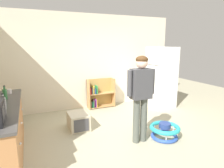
{
  "coord_description": "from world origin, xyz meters",
  "views": [
    {
      "loc": [
        -1.71,
        -3.11,
        1.87
      ],
      "look_at": [
        -0.19,
        0.36,
        1.08
      ],
      "focal_mm": 31.1,
      "sensor_mm": 36.0,
      "label": 1
    }
  ],
  "objects_px": {
    "bookshelf": "(99,95)",
    "clear_bottle": "(3,103)",
    "standing_person": "(141,91)",
    "pet_carrier": "(78,121)",
    "refrigerator": "(161,77)",
    "baby_walker": "(165,131)",
    "white_cup": "(9,91)",
    "kitchen_counter": "(1,132)",
    "green_glass_bottle": "(5,94)",
    "yellow_cup": "(2,109)"
  },
  "relations": [
    {
      "from": "bookshelf",
      "to": "clear_bottle",
      "type": "bearing_deg",
      "value": -137.53
    },
    {
      "from": "kitchen_counter",
      "to": "refrigerator",
      "type": "distance_m",
      "value": 4.27
    },
    {
      "from": "standing_person",
      "to": "green_glass_bottle",
      "type": "xyz_separation_m",
      "value": [
        -2.3,
        0.83,
        -0.01
      ]
    },
    {
      "from": "standing_person",
      "to": "pet_carrier",
      "type": "distance_m",
      "value": 1.63
    },
    {
      "from": "refrigerator",
      "to": "white_cup",
      "type": "relative_size",
      "value": 18.74
    },
    {
      "from": "standing_person",
      "to": "green_glass_bottle",
      "type": "height_order",
      "value": "standing_person"
    },
    {
      "from": "bookshelf",
      "to": "standing_person",
      "type": "height_order",
      "value": "standing_person"
    },
    {
      "from": "clear_bottle",
      "to": "kitchen_counter",
      "type": "bearing_deg",
      "value": 117.17
    },
    {
      "from": "bookshelf",
      "to": "green_glass_bottle",
      "type": "height_order",
      "value": "green_glass_bottle"
    },
    {
      "from": "bookshelf",
      "to": "baby_walker",
      "type": "bearing_deg",
      "value": -77.11
    },
    {
      "from": "standing_person",
      "to": "baby_walker",
      "type": "xyz_separation_m",
      "value": [
        0.53,
        -0.09,
        -0.85
      ]
    },
    {
      "from": "bookshelf",
      "to": "yellow_cup",
      "type": "distance_m",
      "value": 3.2
    },
    {
      "from": "kitchen_counter",
      "to": "yellow_cup",
      "type": "distance_m",
      "value": 0.61
    },
    {
      "from": "pet_carrier",
      "to": "yellow_cup",
      "type": "xyz_separation_m",
      "value": [
        -1.33,
        -0.93,
        0.77
      ]
    },
    {
      "from": "refrigerator",
      "to": "green_glass_bottle",
      "type": "relative_size",
      "value": 7.24
    },
    {
      "from": "kitchen_counter",
      "to": "baby_walker",
      "type": "height_order",
      "value": "kitchen_counter"
    },
    {
      "from": "baby_walker",
      "to": "pet_carrier",
      "type": "bearing_deg",
      "value": 142.7
    },
    {
      "from": "refrigerator",
      "to": "baby_walker",
      "type": "height_order",
      "value": "refrigerator"
    },
    {
      "from": "refrigerator",
      "to": "green_glass_bottle",
      "type": "distance_m",
      "value": 4.08
    },
    {
      "from": "kitchen_counter",
      "to": "white_cup",
      "type": "height_order",
      "value": "white_cup"
    },
    {
      "from": "refrigerator",
      "to": "kitchen_counter",
      "type": "bearing_deg",
      "value": -163.98
    },
    {
      "from": "baby_walker",
      "to": "pet_carrier",
      "type": "distance_m",
      "value": 1.86
    },
    {
      "from": "standing_person",
      "to": "white_cup",
      "type": "distance_m",
      "value": 2.57
    },
    {
      "from": "yellow_cup",
      "to": "pet_carrier",
      "type": "bearing_deg",
      "value": 34.95
    },
    {
      "from": "standing_person",
      "to": "white_cup",
      "type": "bearing_deg",
      "value": 151.52
    },
    {
      "from": "kitchen_counter",
      "to": "clear_bottle",
      "type": "bearing_deg",
      "value": -62.83
    },
    {
      "from": "refrigerator",
      "to": "yellow_cup",
      "type": "xyz_separation_m",
      "value": [
        -3.99,
        -1.51,
        0.06
      ]
    },
    {
      "from": "yellow_cup",
      "to": "green_glass_bottle",
      "type": "bearing_deg",
      "value": 91.04
    },
    {
      "from": "bookshelf",
      "to": "baby_walker",
      "type": "xyz_separation_m",
      "value": [
        0.54,
        -2.37,
        -0.22
      ]
    },
    {
      "from": "pet_carrier",
      "to": "white_cup",
      "type": "bearing_deg",
      "value": 171.85
    },
    {
      "from": "refrigerator",
      "to": "standing_person",
      "type": "relative_size",
      "value": 1.07
    },
    {
      "from": "standing_person",
      "to": "kitchen_counter",
      "type": "bearing_deg",
      "value": 169.49
    },
    {
      "from": "white_cup",
      "to": "baby_walker",
      "type": "bearing_deg",
      "value": -25.24
    },
    {
      "from": "clear_bottle",
      "to": "bookshelf",
      "type": "bearing_deg",
      "value": 42.47
    },
    {
      "from": "pet_carrier",
      "to": "green_glass_bottle",
      "type": "relative_size",
      "value": 2.24
    },
    {
      "from": "standing_person",
      "to": "pet_carrier",
      "type": "bearing_deg",
      "value": 132.47
    },
    {
      "from": "kitchen_counter",
      "to": "white_cup",
      "type": "xyz_separation_m",
      "value": [
        0.12,
        0.78,
        0.5
      ]
    },
    {
      "from": "baby_walker",
      "to": "green_glass_bottle",
      "type": "xyz_separation_m",
      "value": [
        -2.82,
        0.92,
        0.84
      ]
    },
    {
      "from": "refrigerator",
      "to": "baby_walker",
      "type": "xyz_separation_m",
      "value": [
        -1.17,
        -1.7,
        -0.73
      ]
    },
    {
      "from": "pet_carrier",
      "to": "white_cup",
      "type": "relative_size",
      "value": 5.81
    },
    {
      "from": "pet_carrier",
      "to": "clear_bottle",
      "type": "bearing_deg",
      "value": -148.22
    },
    {
      "from": "kitchen_counter",
      "to": "yellow_cup",
      "type": "xyz_separation_m",
      "value": [
        0.09,
        -0.33,
        0.5
      ]
    },
    {
      "from": "green_glass_bottle",
      "to": "clear_bottle",
      "type": "relative_size",
      "value": 1.0
    },
    {
      "from": "pet_carrier",
      "to": "baby_walker",
      "type": "bearing_deg",
      "value": -37.3
    },
    {
      "from": "pet_carrier",
      "to": "yellow_cup",
      "type": "bearing_deg",
      "value": -145.05
    },
    {
      "from": "bookshelf",
      "to": "clear_bottle",
      "type": "xyz_separation_m",
      "value": [
        -2.25,
        -2.06,
        0.62
      ]
    },
    {
      "from": "standing_person",
      "to": "green_glass_bottle",
      "type": "relative_size",
      "value": 6.75
    },
    {
      "from": "refrigerator",
      "to": "bookshelf",
      "type": "distance_m",
      "value": 1.91
    },
    {
      "from": "clear_bottle",
      "to": "yellow_cup",
      "type": "bearing_deg",
      "value": -98.45
    },
    {
      "from": "green_glass_bottle",
      "to": "white_cup",
      "type": "xyz_separation_m",
      "value": [
        0.04,
        0.4,
        -0.05
      ]
    }
  ]
}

